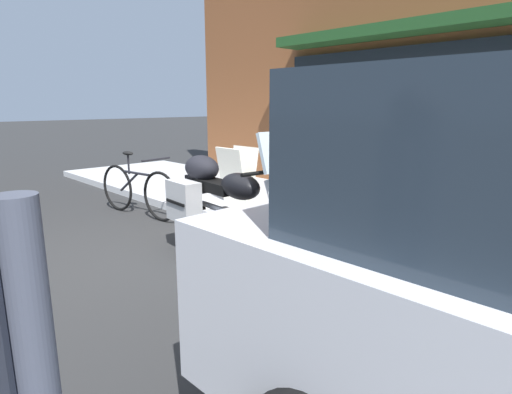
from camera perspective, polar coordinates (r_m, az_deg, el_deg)
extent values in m
plane|color=#292929|center=(4.73, -15.81, -8.16)|extent=(80.00, 80.00, 0.00)
torus|color=black|center=(3.86, 2.90, -7.39)|extent=(0.65, 0.14, 0.64)
cylinder|color=silver|center=(3.86, 2.90, -7.39)|extent=(0.16, 0.07, 0.16)
torus|color=black|center=(5.02, -8.70, -2.76)|extent=(0.65, 0.14, 0.64)
cylinder|color=silver|center=(5.02, -8.70, -2.76)|extent=(0.16, 0.07, 0.16)
cube|color=silver|center=(4.44, -4.07, -4.02)|extent=(0.46, 0.33, 0.32)
cylinder|color=silver|center=(4.35, -3.73, -2.03)|extent=(0.98, 0.14, 0.06)
ellipsoid|color=black|center=(4.13, -2.17, 1.46)|extent=(0.54, 0.32, 0.26)
cube|color=black|center=(4.48, -5.41, 1.50)|extent=(0.62, 0.29, 0.11)
cube|color=black|center=(4.75, -7.62, 1.85)|extent=(0.30, 0.24, 0.18)
cylinder|color=silver|center=(3.76, 2.96, -2.80)|extent=(0.35, 0.10, 0.67)
cylinder|color=black|center=(3.76, 1.80, 3.46)|extent=(0.08, 0.62, 0.04)
cube|color=silver|center=(3.68, 2.64, 6.07)|extent=(0.17, 0.33, 0.35)
sphere|color=#EAEACC|center=(3.67, 3.42, 0.99)|extent=(0.14, 0.14, 0.14)
cube|color=#A7A7A7|center=(4.63, -9.77, -0.55)|extent=(0.45, 0.23, 0.44)
cube|color=black|center=(4.57, -10.91, -0.76)|extent=(0.37, 0.05, 0.03)
ellipsoid|color=black|center=(4.68, -7.37, 3.93)|extent=(0.50, 0.36, 0.28)
torus|color=black|center=(6.05, -12.84, 0.07)|extent=(0.71, 0.15, 0.72)
torus|color=black|center=(6.86, -18.27, 1.19)|extent=(0.71, 0.15, 0.72)
cylinder|color=black|center=(6.40, -15.87, 3.12)|extent=(0.56, 0.12, 0.04)
cylinder|color=black|center=(6.59, -16.84, 1.91)|extent=(0.44, 0.10, 0.32)
cylinder|color=black|center=(6.53, -16.89, 4.30)|extent=(0.03, 0.03, 0.30)
ellipsoid|color=black|center=(6.51, -16.98, 5.70)|extent=(0.23, 0.13, 0.06)
cylinder|color=black|center=(6.00, -13.38, 4.98)|extent=(0.10, 0.48, 0.03)
cylinder|color=black|center=(3.20, 28.74, -13.21)|extent=(0.66, 0.23, 0.66)
cylinder|color=#474C5B|center=(1.13, -28.35, -14.89)|extent=(0.10, 0.10, 0.61)
cube|color=silver|center=(6.39, -3.31, 2.83)|extent=(0.55, 0.18, 0.87)
cube|color=silver|center=(6.53, -1.84, 3.06)|extent=(0.55, 0.18, 0.87)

